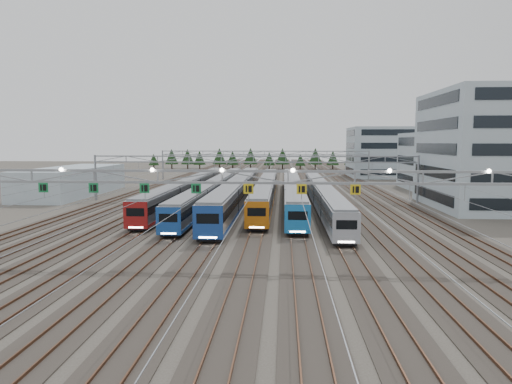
# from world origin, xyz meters

# --- Properties ---
(ground) EXTENTS (400.00, 400.00, 0.00)m
(ground) POSITION_xyz_m (0.00, 0.00, 0.00)
(ground) COLOR #47423A
(ground) RESTS_ON ground
(track_bed) EXTENTS (54.00, 260.00, 5.42)m
(track_bed) POSITION_xyz_m (0.00, 100.00, 1.49)
(track_bed) COLOR #2D2823
(track_bed) RESTS_ON ground
(train_a) EXTENTS (2.79, 64.84, 3.63)m
(train_a) POSITION_xyz_m (-11.25, 43.07, 2.06)
(train_a) COLOR black
(train_a) RESTS_ON ground
(train_b) EXTENTS (2.68, 67.44, 3.49)m
(train_b) POSITION_xyz_m (-6.75, 41.32, 2.00)
(train_b) COLOR black
(train_b) RESTS_ON ground
(train_c) EXTENTS (3.07, 63.19, 4.00)m
(train_c) POSITION_xyz_m (-2.25, 37.10, 2.25)
(train_c) COLOR black
(train_c) RESTS_ON ground
(train_d) EXTENTS (2.82, 57.44, 3.67)m
(train_d) POSITION_xyz_m (2.25, 40.18, 2.08)
(train_d) COLOR black
(train_d) RESTS_ON ground
(train_e) EXTENTS (2.82, 60.59, 3.67)m
(train_e) POSITION_xyz_m (6.75, 39.50, 2.08)
(train_e) COLOR black
(train_e) RESTS_ON ground
(train_f) EXTENTS (2.71, 54.37, 3.53)m
(train_f) POSITION_xyz_m (11.25, 31.78, 2.02)
(train_f) COLOR black
(train_f) RESTS_ON ground
(gantry_near) EXTENTS (56.36, 0.61, 8.08)m
(gantry_near) POSITION_xyz_m (-0.05, -0.12, 7.09)
(gantry_near) COLOR gray
(gantry_near) RESTS_ON ground
(gantry_mid) EXTENTS (56.36, 0.36, 8.00)m
(gantry_mid) POSITION_xyz_m (0.00, 40.00, 6.39)
(gantry_mid) COLOR gray
(gantry_mid) RESTS_ON ground
(gantry_far) EXTENTS (56.36, 0.36, 8.00)m
(gantry_far) POSITION_xyz_m (0.00, 85.00, 6.39)
(gantry_far) COLOR gray
(gantry_far) RESTS_ON ground
(depot_bldg_south) EXTENTS (18.00, 22.00, 18.15)m
(depot_bldg_south) POSITION_xyz_m (37.67, 34.37, 9.07)
(depot_bldg_south) COLOR #A0B6BF
(depot_bldg_south) RESTS_ON ground
(depot_bldg_mid) EXTENTS (14.00, 16.00, 12.22)m
(depot_bldg_mid) POSITION_xyz_m (39.02, 63.38, 6.11)
(depot_bldg_mid) COLOR #A0B6BF
(depot_bldg_mid) RESTS_ON ground
(depot_bldg_north) EXTENTS (22.00, 18.00, 14.51)m
(depot_bldg_north) POSITION_xyz_m (35.69, 97.17, 7.26)
(depot_bldg_north) COLOR #A0B6BF
(depot_bldg_north) RESTS_ON ground
(west_shed) EXTENTS (10.00, 30.00, 5.35)m
(west_shed) POSITION_xyz_m (-35.86, 47.76, 2.67)
(west_shed) COLOR #A0B6BF
(west_shed) RESTS_ON ground
(treeline) EXTENTS (81.20, 5.60, 7.02)m
(treeline) POSITION_xyz_m (-7.20, 134.95, 4.23)
(treeline) COLOR #332114
(treeline) RESTS_ON ground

